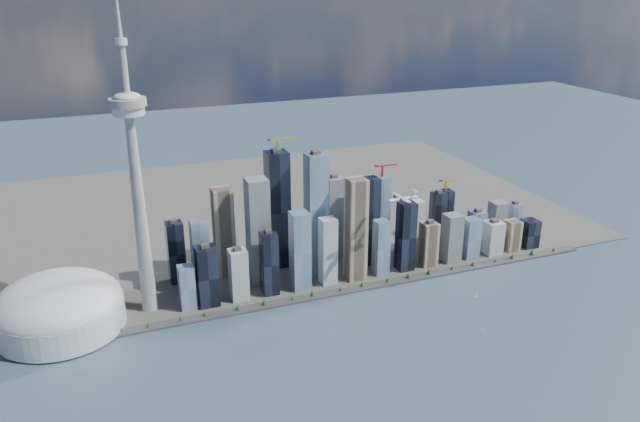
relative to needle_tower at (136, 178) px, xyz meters
name	(u,v)px	position (x,y,z in m)	size (l,w,h in m)	color
ground	(392,374)	(300.00, -310.00, -235.84)	(4000.00, 4000.00, 0.00)	#304254
seawall	(327,294)	(300.00, -60.00, -233.84)	(1100.00, 22.00, 4.00)	#383838
land	(258,211)	(300.00, 390.00, -234.34)	(1400.00, 900.00, 3.00)	#4C4C47
shoreline_trees	(327,291)	(300.00, -60.00, -227.06)	(960.53, 7.20, 8.80)	#3F2D1E
skyscraper_cluster	(340,232)	(359.62, 26.82, -157.23)	(736.00, 142.00, 253.64)	black
needle_tower	(136,178)	(0.00, 0.00, 0.00)	(56.00, 56.00, 550.50)	gray
dome_stadium	(59,307)	(-140.00, -10.00, -196.40)	(200.00, 200.00, 86.00)	silver
airplane	(403,198)	(424.90, -91.16, -58.87)	(63.17, 55.83, 15.41)	silver
sailboat_west	(482,328)	(488.22, -258.30, -232.34)	(7.81, 4.07, 10.92)	silver
sailboat_east	(477,295)	(543.89, -161.35, -232.52)	(7.50, 3.22, 10.36)	silver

